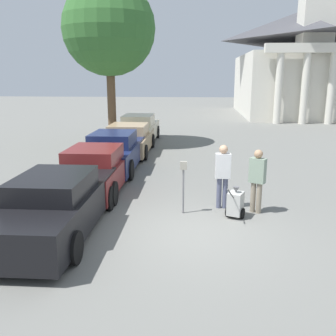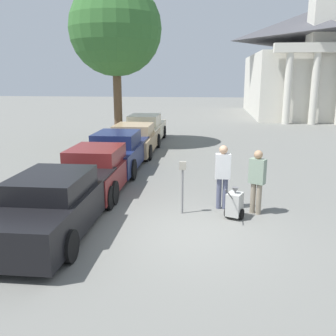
{
  "view_description": "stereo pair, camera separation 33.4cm",
  "coord_description": "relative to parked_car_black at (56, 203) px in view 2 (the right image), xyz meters",
  "views": [
    {
      "loc": [
        0.13,
        -8.28,
        3.64
      ],
      "look_at": [
        -0.68,
        2.01,
        1.1
      ],
      "focal_mm": 40.0,
      "sensor_mm": 36.0,
      "label": 1
    },
    {
      "loc": [
        0.46,
        -8.25,
        3.64
      ],
      "look_at": [
        -0.68,
        2.01,
        1.1
      ],
      "focal_mm": 40.0,
      "sensor_mm": 36.0,
      "label": 2
    }
  ],
  "objects": [
    {
      "name": "parked_car_tan",
      "position": [
        0.0,
        9.48,
        -0.02
      ],
      "size": [
        2.12,
        4.82,
        1.42
      ],
      "rotation": [
        0.0,
        0.0,
        0.01
      ],
      "color": "tan",
      "rests_on": "ground_plane"
    },
    {
      "name": "parked_car_cream",
      "position": [
        0.0,
        12.55,
        0.04
      ],
      "size": [
        1.99,
        5.2,
        1.56
      ],
      "rotation": [
        0.0,
        0.0,
        0.01
      ],
      "color": "beige",
      "rests_on": "ground_plane"
    },
    {
      "name": "equipment_cart",
      "position": [
        4.3,
        1.29,
        -0.3
      ],
      "size": [
        0.57,
        0.99,
        1.0
      ],
      "rotation": [
        0.0,
        0.0,
        -0.38
      ],
      "color": "#B2B2AD",
      "rests_on": "ground_plane"
    },
    {
      "name": "shade_tree",
      "position": [
        -1.29,
        11.6,
        5.27
      ],
      "size": [
        4.73,
        4.73,
        8.35
      ],
      "color": "brown",
      "rests_on": "ground_plane"
    },
    {
      "name": "church",
      "position": [
        12.47,
        29.38,
        4.49
      ],
      "size": [
        10.11,
        15.58,
        21.25
      ],
      "color": "silver",
      "rests_on": "ground_plane"
    },
    {
      "name": "person_worker",
      "position": [
        3.99,
        2.0,
        0.35
      ],
      "size": [
        0.42,
        0.24,
        1.81
      ],
      "rotation": [
        0.0,
        0.0,
        3.16
      ],
      "color": "#515670",
      "rests_on": "ground_plane"
    },
    {
      "name": "person_supervisor",
      "position": [
        4.89,
        1.7,
        0.31
      ],
      "size": [
        0.47,
        0.4,
        1.75
      ],
      "rotation": [
        0.0,
        0.0,
        2.62
      ],
      "color": "gray",
      "rests_on": "ground_plane"
    },
    {
      "name": "ground_plane",
      "position": [
        3.13,
        0.13,
        -0.69
      ],
      "size": [
        120.0,
        120.0,
        0.0
      ],
      "primitive_type": "plane",
      "color": "slate"
    },
    {
      "name": "parked_car_black",
      "position": [
        0.0,
        0.0,
        0.0
      ],
      "size": [
        1.95,
        5.0,
        1.45
      ],
      "rotation": [
        0.0,
        0.0,
        0.01
      ],
      "color": "black",
      "rests_on": "ground_plane"
    },
    {
      "name": "parked_car_navy",
      "position": [
        0.0,
        6.16,
        0.03
      ],
      "size": [
        1.97,
        4.85,
        1.52
      ],
      "rotation": [
        0.0,
        0.0,
        0.01
      ],
      "color": "#19234C",
      "rests_on": "ground_plane"
    },
    {
      "name": "parked_car_maroon",
      "position": [
        0.0,
        3.4,
        -0.01
      ],
      "size": [
        1.94,
        4.72,
        1.44
      ],
      "rotation": [
        0.0,
        0.0,
        0.01
      ],
      "color": "maroon",
      "rests_on": "ground_plane"
    },
    {
      "name": "parking_meter",
      "position": [
        2.92,
        1.49,
        0.31
      ],
      "size": [
        0.18,
        0.09,
        1.45
      ],
      "color": "slate",
      "rests_on": "ground_plane"
    }
  ]
}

